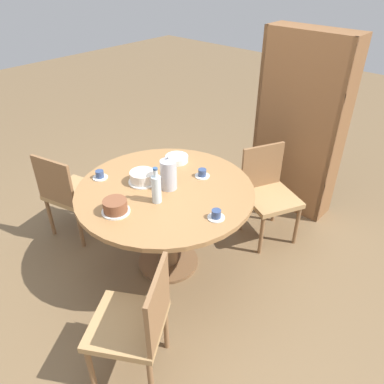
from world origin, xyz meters
name	(u,v)px	position (x,y,z in m)	size (l,w,h in m)	color
ground_plane	(168,262)	(0.00, 0.00, 0.00)	(14.00, 14.00, 0.00)	brown
dining_table	(166,205)	(0.00, 0.00, 0.60)	(1.34, 1.34, 0.75)	brown
chair_a	(268,192)	(0.37, 0.89, 0.45)	(0.56, 0.56, 0.84)	olive
chair_b	(69,192)	(-0.92, -0.29, 0.45)	(0.51, 0.51, 0.84)	olive
chair_c	(136,322)	(0.55, -0.79, 0.45)	(0.58, 0.58, 0.84)	olive
bookshelf	(298,128)	(0.27, 1.48, 0.83)	(0.81, 0.28, 1.71)	brown
coffee_pot	(169,174)	(0.01, 0.03, 0.87)	(0.12, 0.12, 0.27)	silver
water_bottle	(156,188)	(0.08, -0.15, 0.86)	(0.07, 0.07, 0.27)	silver
cake_main	(142,177)	(-0.19, -0.05, 0.79)	(0.22, 0.22, 0.09)	white
cake_second	(115,207)	(-0.04, -0.43, 0.79)	(0.19, 0.19, 0.09)	white
cup_a	(216,215)	(0.51, -0.02, 0.77)	(0.12, 0.12, 0.06)	silver
cup_b	(202,174)	(0.09, 0.32, 0.77)	(0.12, 0.12, 0.06)	silver
cup_c	(100,175)	(-0.49, -0.23, 0.77)	(0.12, 0.12, 0.06)	silver
plate_stack	(177,159)	(-0.23, 0.37, 0.77)	(0.19, 0.19, 0.05)	white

